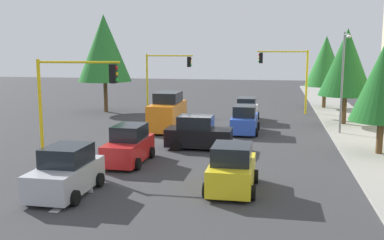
{
  "coord_description": "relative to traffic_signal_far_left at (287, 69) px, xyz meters",
  "views": [
    {
      "loc": [
        27.54,
        4.82,
        5.82
      ],
      "look_at": [
        -1.15,
        -0.63,
        1.2
      ],
      "focal_mm": 41.63,
      "sensor_mm": 36.0,
      "label": 1
    }
  ],
  "objects": [
    {
      "name": "ground_plane",
      "position": [
        14.0,
        -5.72,
        -4.1
      ],
      "size": [
        120.0,
        120.0,
        0.0
      ],
      "primitive_type": "plane",
      "color": "#353538"
    },
    {
      "name": "sidewalk_kerb",
      "position": [
        9.0,
        4.78,
        -4.03
      ],
      "size": [
        80.0,
        4.0,
        0.15
      ],
      "primitive_type": "cube",
      "color": "gray",
      "rests_on": "ground"
    },
    {
      "name": "lane_arrow_near",
      "position": [
        25.51,
        -8.72,
        -4.09
      ],
      "size": [
        2.4,
        1.1,
        1.1
      ],
      "color": "silver",
      "rests_on": "ground"
    },
    {
      "name": "traffic_signal_far_left",
      "position": [
        0.0,
        0.0,
        0.0
      ],
      "size": [
        0.36,
        4.59,
        5.8
      ],
      "color": "yellow",
      "rests_on": "ground"
    },
    {
      "name": "traffic_signal_near_right",
      "position": [
        20.0,
        -11.36,
        -0.3
      ],
      "size": [
        0.36,
        4.59,
        5.34
      ],
      "color": "yellow",
      "rests_on": "ground"
    },
    {
      "name": "traffic_signal_far_right",
      "position": [
        0.0,
        -11.37,
        -0.26
      ],
      "size": [
        0.36,
        4.59,
        5.41
      ],
      "color": "yellow",
      "rests_on": "ground"
    },
    {
      "name": "street_lamp_curbside",
      "position": [
        10.39,
        3.48,
        0.25
      ],
      "size": [
        2.15,
        0.28,
        7.0
      ],
      "color": "slate",
      "rests_on": "ground"
    },
    {
      "name": "tree_roadside_near",
      "position": [
        16.0,
        4.78,
        -0.0
      ],
      "size": [
        3.45,
        3.45,
        6.27
      ],
      "color": "brown",
      "rests_on": "ground"
    },
    {
      "name": "tree_roadside_mid",
      "position": [
        6.0,
        4.28,
        0.77
      ],
      "size": [
        4.07,
        4.07,
        7.42
      ],
      "color": "brown",
      "rests_on": "ground"
    },
    {
      "name": "tree_roadside_far",
      "position": [
        -4.0,
        3.78,
        0.6
      ],
      "size": [
        3.93,
        3.93,
        7.17
      ],
      "color": "brown",
      "rests_on": "ground"
    },
    {
      "name": "tree_opposite_side",
      "position": [
        2.0,
        -16.72,
        1.86
      ],
      "size": [
        4.94,
        4.94,
        9.06
      ],
      "color": "brown",
      "rests_on": "ground"
    },
    {
      "name": "delivery_van_orange",
      "position": [
        10.41,
        -8.63,
        -2.82
      ],
      "size": [
        4.8,
        2.22,
        2.77
      ],
      "color": "orange",
      "rests_on": "ground"
    },
    {
      "name": "car_blue",
      "position": [
        10.42,
        -3.03,
        -3.2
      ],
      "size": [
        4.1,
        2.02,
        1.98
      ],
      "color": "blue",
      "rests_on": "ground"
    },
    {
      "name": "car_black",
      "position": [
        16.0,
        -5.38,
        -3.2
      ],
      "size": [
        2.1,
        3.88,
        1.98
      ],
      "color": "black",
      "rests_on": "ground"
    },
    {
      "name": "car_yellow",
      "position": [
        23.57,
        -2.61,
        -3.2
      ],
      "size": [
        3.73,
        2.08,
        1.98
      ],
      "color": "yellow",
      "rests_on": "ground"
    },
    {
      "name": "car_silver",
      "position": [
        25.33,
        -9.19,
        -3.2
      ],
      "size": [
        3.89,
        2.12,
        1.98
      ],
      "color": "#B2B5BA",
      "rests_on": "ground"
    },
    {
      "name": "car_red",
      "position": [
        19.99,
        -8.33,
        -3.2
      ],
      "size": [
        4.05,
        1.97,
        1.98
      ],
      "color": "red",
      "rests_on": "ground"
    },
    {
      "name": "car_white",
      "position": [
        5.18,
        -3.23,
        -3.2
      ],
      "size": [
        4.16,
        1.93,
        1.98
      ],
      "color": "white",
      "rests_on": "ground"
    }
  ]
}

